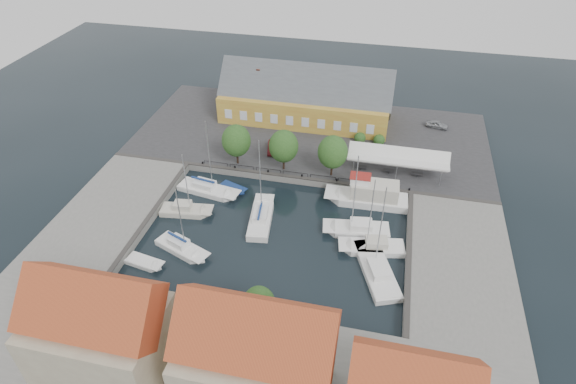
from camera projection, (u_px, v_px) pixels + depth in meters
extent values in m
plane|color=black|center=(278.00, 229.00, 61.05)|extent=(140.00, 140.00, 0.00)
cube|color=#2D2D30|center=(311.00, 136.00, 78.72)|extent=(56.00, 26.00, 1.00)
cube|color=slate|center=(111.00, 211.00, 63.09)|extent=(12.00, 24.00, 1.00)
cube|color=slate|center=(459.00, 265.00, 55.29)|extent=(12.00, 24.00, 1.00)
cube|color=slate|center=(223.00, 371.00, 44.35)|extent=(56.00, 14.00, 1.00)
cube|color=#383533|center=(295.00, 177.00, 68.47)|extent=(56.00, 0.60, 0.12)
cube|color=#383533|center=(151.00, 214.00, 61.74)|extent=(0.60, 24.00, 0.12)
cube|color=#383533|center=(409.00, 254.00, 55.97)|extent=(0.60, 24.00, 0.12)
cylinder|color=black|center=(203.00, 163.00, 71.10)|extent=(0.24, 0.24, 0.40)
cylinder|color=black|center=(235.00, 167.00, 70.21)|extent=(0.24, 0.24, 0.40)
cylinder|color=black|center=(268.00, 171.00, 69.33)|extent=(0.24, 0.24, 0.40)
cylinder|color=black|center=(302.00, 176.00, 68.44)|extent=(0.24, 0.24, 0.40)
cylinder|color=black|center=(337.00, 180.00, 67.55)|extent=(0.24, 0.24, 0.40)
cylinder|color=black|center=(373.00, 185.00, 66.67)|extent=(0.24, 0.24, 0.40)
cylinder|color=black|center=(409.00, 190.00, 65.78)|extent=(0.24, 0.24, 0.40)
cube|color=#BB812D|center=(305.00, 106.00, 81.34)|extent=(28.00, 10.00, 4.50)
cube|color=#474C51|center=(306.00, 87.00, 79.24)|extent=(28.56, 7.60, 7.60)
cube|color=#BB812D|center=(258.00, 89.00, 88.10)|extent=(6.00, 6.00, 3.50)
cube|color=brown|center=(259.00, 72.00, 79.55)|extent=(0.60, 0.60, 1.20)
cube|color=white|center=(398.00, 157.00, 67.69)|extent=(14.00, 4.00, 0.25)
cylinder|color=silver|center=(353.00, 167.00, 68.15)|extent=(0.10, 0.10, 2.70)
cylinder|color=silver|center=(356.00, 154.00, 70.96)|extent=(0.10, 0.10, 2.70)
cylinder|color=silver|center=(396.00, 172.00, 67.09)|extent=(0.10, 0.10, 2.70)
cylinder|color=silver|center=(397.00, 159.00, 69.90)|extent=(0.10, 0.10, 2.70)
cylinder|color=silver|center=(441.00, 178.00, 66.02)|extent=(0.10, 0.10, 2.70)
cylinder|color=silver|center=(440.00, 164.00, 68.84)|extent=(0.10, 0.10, 2.70)
cylinder|color=black|center=(237.00, 157.00, 70.80)|extent=(0.30, 0.30, 2.10)
ellipsoid|color=#184016|center=(236.00, 141.00, 69.10)|extent=(4.20, 4.20, 4.83)
cylinder|color=black|center=(284.00, 163.00, 69.56)|extent=(0.30, 0.30, 2.10)
ellipsoid|color=#184016|center=(284.00, 146.00, 67.86)|extent=(4.20, 4.20, 4.83)
cylinder|color=black|center=(332.00, 169.00, 68.32)|extent=(0.30, 0.30, 2.10)
ellipsoid|color=#184016|center=(333.00, 152.00, 66.62)|extent=(4.20, 4.20, 4.83)
imported|color=#9DA0A4|center=(437.00, 125.00, 79.61)|extent=(3.79, 2.09, 1.22)
imported|color=#531316|center=(272.00, 147.00, 73.82)|extent=(2.10, 4.12, 1.29)
cube|color=white|center=(260.00, 223.00, 61.78)|extent=(3.61, 7.40, 1.50)
cube|color=white|center=(261.00, 214.00, 62.02)|extent=(3.70, 8.80, 0.08)
cube|color=white|center=(260.00, 214.00, 61.17)|extent=(2.18, 3.06, 0.90)
cylinder|color=silver|center=(260.00, 178.00, 59.28)|extent=(0.12, 0.12, 10.66)
cube|color=navy|center=(260.00, 211.00, 60.58)|extent=(0.70, 3.55, 0.22)
cube|color=white|center=(373.00, 202.00, 65.33)|extent=(9.22, 3.73, 1.80)
cube|color=white|center=(365.00, 196.00, 64.94)|extent=(11.04, 3.65, 0.08)
cube|color=beige|center=(375.00, 190.00, 64.13)|extent=(6.36, 3.12, 2.20)
cube|color=white|center=(360.00, 180.00, 63.60)|extent=(2.57, 1.96, 1.20)
cube|color=maroon|center=(361.00, 176.00, 63.22)|extent=(2.80, 2.07, 0.10)
cube|color=white|center=(362.00, 232.00, 60.58)|extent=(7.13, 3.82, 1.30)
cube|color=white|center=(355.00, 227.00, 60.22)|extent=(8.45, 3.90, 0.08)
cube|color=white|center=(361.00, 225.00, 59.91)|extent=(2.97, 2.32, 0.90)
cylinder|color=silver|center=(355.00, 193.00, 57.11)|extent=(0.12, 0.12, 10.60)
cube|color=white|center=(377.00, 249.00, 57.99)|extent=(6.79, 3.75, 1.30)
cube|color=white|center=(371.00, 245.00, 57.60)|extent=(8.04, 3.86, 0.08)
cube|color=beige|center=(377.00, 242.00, 57.30)|extent=(2.85, 2.24, 0.90)
cylinder|color=silver|center=(371.00, 214.00, 54.76)|extent=(0.12, 0.12, 9.64)
cube|color=white|center=(379.00, 277.00, 54.34)|extent=(5.73, 8.38, 1.30)
cube|color=white|center=(377.00, 267.00, 54.70)|extent=(6.18, 9.79, 0.08)
cube|color=white|center=(379.00, 269.00, 53.81)|extent=(3.10, 3.67, 0.90)
cylinder|color=silver|center=(381.00, 228.00, 51.93)|extent=(0.12, 0.12, 10.89)
cube|color=white|center=(204.00, 191.00, 67.51)|extent=(7.64, 3.80, 1.30)
cube|color=white|center=(210.00, 188.00, 66.82)|extent=(9.07, 3.93, 0.08)
cube|color=white|center=(205.00, 184.00, 66.77)|extent=(3.18, 2.25, 0.90)
cylinder|color=silver|center=(209.00, 157.00, 63.49)|extent=(0.12, 0.12, 10.66)
cube|color=navy|center=(203.00, 180.00, 66.37)|extent=(3.64, 0.82, 0.22)
cube|color=beige|center=(183.00, 212.00, 63.67)|extent=(5.87, 3.11, 1.30)
cube|color=beige|center=(187.00, 209.00, 63.20)|extent=(6.97, 3.16, 0.08)
cube|color=beige|center=(183.00, 206.00, 62.97)|extent=(2.43, 1.92, 0.90)
cylinder|color=silver|center=(186.00, 183.00, 60.67)|extent=(0.12, 0.12, 8.41)
cube|color=white|center=(179.00, 249.00, 58.09)|extent=(6.35, 4.30, 1.30)
cube|color=white|center=(183.00, 247.00, 57.35)|extent=(7.41, 4.66, 0.08)
cube|color=white|center=(179.00, 242.00, 57.34)|extent=(2.77, 2.31, 0.90)
cylinder|color=silver|center=(181.00, 221.00, 54.56)|extent=(0.12, 0.12, 8.72)
cube|color=navy|center=(177.00, 237.00, 56.96)|extent=(2.84, 1.30, 0.22)
cube|color=white|center=(142.00, 263.00, 56.17)|extent=(4.02, 2.43, 0.90)
cube|color=white|center=(145.00, 261.00, 55.73)|extent=(4.75, 2.49, 0.08)
cube|color=navy|center=(231.00, 189.00, 67.93)|extent=(3.68, 2.70, 0.80)
cube|color=navy|center=(233.00, 187.00, 67.48)|extent=(4.27, 2.86, 0.08)
cube|color=#BBB290|center=(104.00, 342.00, 42.16)|extent=(11.00, 8.00, 7.00)
cube|color=#B85127|center=(91.00, 307.00, 39.32)|extent=(11.33, 6.50, 6.50)
cube|color=brown|center=(55.00, 287.00, 38.82)|extent=(0.70, 0.70, 1.00)
cube|color=brown|center=(111.00, 299.00, 38.00)|extent=(0.60, 0.60, 0.80)
cube|color=#BBB290|center=(257.00, 372.00, 39.53)|extent=(12.00, 8.00, 7.50)
cube|color=#B85127|center=(255.00, 335.00, 36.54)|extent=(12.36, 6.50, 6.50)
cube|color=brown|center=(216.00, 313.00, 36.08)|extent=(0.70, 0.70, 1.00)
cube|color=brown|center=(286.00, 327.00, 35.19)|extent=(0.60, 0.60, 0.80)
cube|color=brown|center=(385.00, 366.00, 33.64)|extent=(0.70, 0.70, 1.00)
cube|color=brown|center=(444.00, 379.00, 32.98)|extent=(0.60, 0.60, 0.80)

